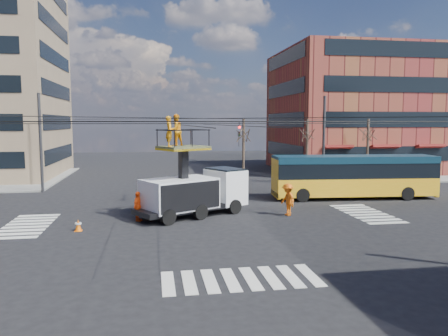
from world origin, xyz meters
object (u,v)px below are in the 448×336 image
at_px(traffic_cone, 78,225).
at_px(flagger, 288,200).
at_px(worker_ground, 138,206).
at_px(utility_truck, 194,183).
at_px(city_bus, 354,175).

height_order(traffic_cone, flagger, flagger).
height_order(traffic_cone, worker_ground, worker_ground).
bearing_deg(utility_truck, flagger, -38.99).
bearing_deg(traffic_cone, city_bus, 20.54).
xyz_separation_m(traffic_cone, worker_ground, (3.01, 1.85, 0.55)).
height_order(city_bus, traffic_cone, city_bus).
bearing_deg(flagger, city_bus, 112.35).
distance_m(city_bus, worker_ground, 16.54).
bearing_deg(worker_ground, utility_truck, -55.20).
relative_size(utility_truck, city_bus, 0.59).
relative_size(traffic_cone, flagger, 0.31).
bearing_deg(flagger, utility_truck, -114.57).
distance_m(city_bus, flagger, 8.46).
bearing_deg(flagger, traffic_cone, -95.78).
distance_m(city_bus, traffic_cone, 20.02).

